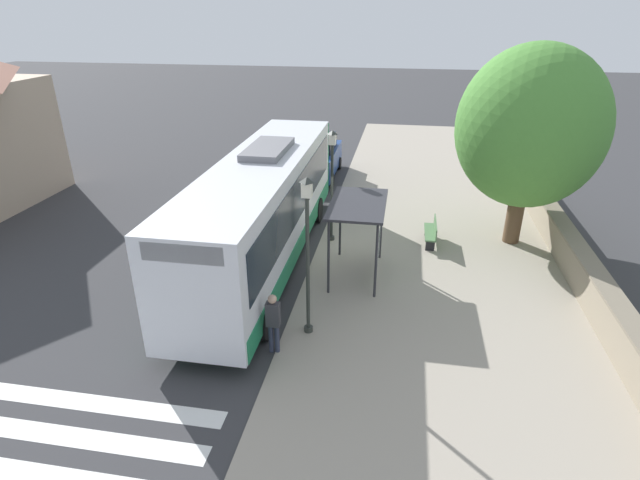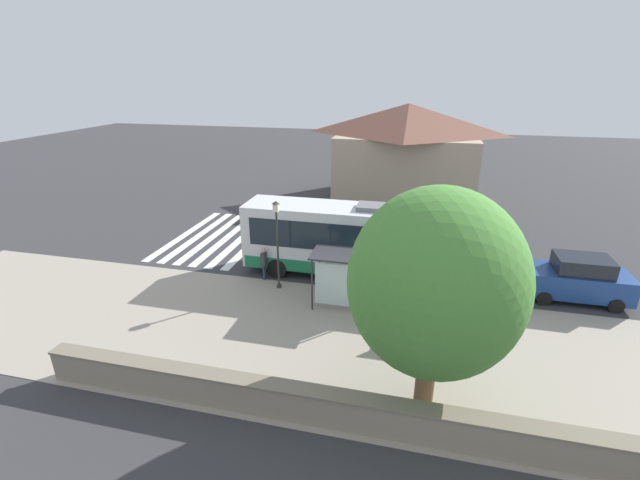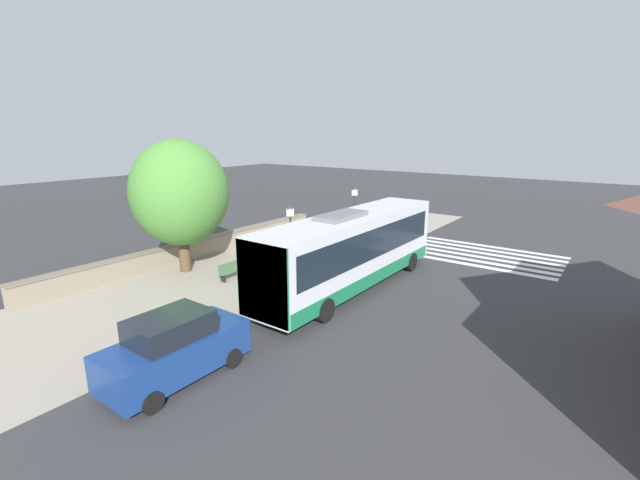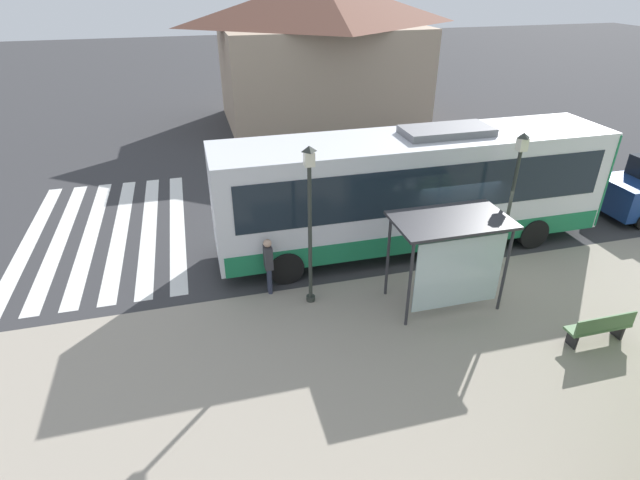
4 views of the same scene
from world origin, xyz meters
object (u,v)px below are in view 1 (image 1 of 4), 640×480
(bench, at_px, (432,232))
(pedestrian, at_px, (273,319))
(bus_shelter, at_px, (363,216))
(street_lamp_far, at_px, (332,177))
(street_lamp_near, at_px, (307,246))
(parked_car_behind_bus, at_px, (318,157))
(bus, at_px, (263,208))
(shade_tree, at_px, (530,128))

(bench, bearing_deg, pedestrian, 60.30)
(bus_shelter, bearing_deg, street_lamp_far, -61.88)
(street_lamp_near, distance_m, street_lamp_far, 5.91)
(bus_shelter, relative_size, bench, 1.79)
(parked_car_behind_bus, bearing_deg, bus, 89.18)
(street_lamp_near, distance_m, parked_car_behind_bus, 13.81)
(shade_tree, bearing_deg, bus, 19.54)
(bus_shelter, distance_m, street_lamp_near, 3.60)
(shade_tree, relative_size, parked_car_behind_bus, 1.59)
(shade_tree, bearing_deg, street_lamp_far, 8.54)
(bench, relative_size, street_lamp_near, 0.37)
(pedestrian, bearing_deg, bench, -119.70)
(bus, xyz_separation_m, bench, (-5.68, -2.40, -1.50))
(street_lamp_near, bearing_deg, shade_tree, -132.79)
(bus, xyz_separation_m, street_lamp_far, (-1.99, -2.07, 0.49))
(street_lamp_far, distance_m, parked_car_behind_bus, 8.01)
(bus, height_order, pedestrian, bus)
(street_lamp_near, height_order, shade_tree, shade_tree)
(pedestrian, height_order, bench, pedestrian)
(bench, distance_m, street_lamp_far, 4.21)
(street_lamp_far, bearing_deg, shade_tree, -171.46)
(street_lamp_far, distance_m, shade_tree, 6.95)
(pedestrian, bearing_deg, bus_shelter, -111.99)
(shade_tree, distance_m, parked_car_behind_bus, 11.27)
(bus, bearing_deg, shade_tree, -160.46)
(pedestrian, relative_size, shade_tree, 0.24)
(bench, relative_size, shade_tree, 0.23)
(bench, height_order, shade_tree, shade_tree)
(bus_shelter, xyz_separation_m, street_lamp_far, (1.34, -2.51, 0.39))
(bench, xyz_separation_m, street_lamp_near, (3.43, 6.23, 2.12))
(bench, bearing_deg, bus, 22.90)
(bus, xyz_separation_m, bus_shelter, (-3.33, 0.44, 0.11))
(street_lamp_near, xyz_separation_m, shade_tree, (-6.39, -6.90, 1.67))
(bench, bearing_deg, parked_car_behind_bus, -52.90)
(bus, bearing_deg, street_lamp_near, 120.35)
(bus, bearing_deg, bus_shelter, 172.42)
(parked_car_behind_bus, bearing_deg, street_lamp_near, 98.83)
(street_lamp_far, bearing_deg, bus, 46.11)
(pedestrian, bearing_deg, bus, -72.15)
(street_lamp_near, relative_size, street_lamp_far, 1.05)
(street_lamp_far, height_order, shade_tree, shade_tree)
(parked_car_behind_bus, bearing_deg, pedestrian, 95.56)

